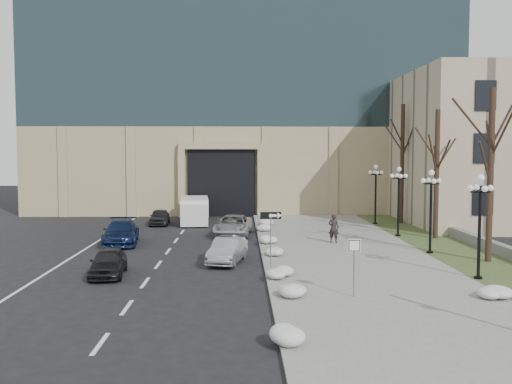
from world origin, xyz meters
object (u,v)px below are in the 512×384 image
at_px(lamppost_a, 480,212).
at_px(lamppost_c, 399,192).
at_px(one_way_sign, 274,222).
at_px(pedestrian, 334,228).
at_px(keep_sign, 354,255).
at_px(lamppost_d, 376,186).
at_px(car_b, 228,251).
at_px(lamppost_b, 431,200).
at_px(box_truck, 194,211).
at_px(car_d, 233,225).
at_px(car_e, 160,217).
at_px(car_c, 121,232).
at_px(car_a, 108,262).

height_order(lamppost_a, lamppost_c, same).
xyz_separation_m(one_way_sign, lamppost_c, (8.97, 10.57, 0.71)).
bearing_deg(pedestrian, lamppost_a, 138.93).
bearing_deg(lamppost_c, keep_sign, -111.06).
height_order(lamppost_c, lamppost_d, same).
distance_m(car_b, lamppost_d, 19.00).
distance_m(lamppost_a, lamppost_b, 6.50).
relative_size(box_truck, lamppost_b, 1.36).
xyz_separation_m(car_d, car_e, (-5.91, 6.06, -0.08)).
distance_m(lamppost_a, lamppost_c, 13.00).
xyz_separation_m(car_b, lamppost_c, (11.28, 8.60, 2.42)).
distance_m(car_c, lamppost_c, 18.37).
distance_m(car_b, box_truck, 17.10).
height_order(car_a, lamppost_d, lamppost_d).
height_order(car_d, one_way_sign, one_way_sign).
relative_size(box_truck, lamppost_c, 1.36).
relative_size(car_d, lamppost_c, 1.06).
bearing_deg(lamppost_a, lamppost_d, 90.00).
distance_m(box_truck, lamppost_c, 16.67).
bearing_deg(car_c, keep_sign, -56.66).
relative_size(car_d, pedestrian, 2.78).
bearing_deg(keep_sign, lamppost_d, 77.73).
xyz_separation_m(car_b, pedestrian, (6.44, 5.68, 0.38)).
relative_size(car_b, lamppost_d, 0.83).
distance_m(car_b, car_c, 9.29).
bearing_deg(lamppost_d, lamppost_a, -90.00).
height_order(box_truck, lamppost_c, lamppost_c).
bearing_deg(box_truck, car_c, -114.00).
bearing_deg(lamppost_c, car_a, -145.44).
bearing_deg(lamppost_b, lamppost_d, 90.00).
bearing_deg(pedestrian, car_d, -9.44).
relative_size(car_c, lamppost_d, 1.07).
height_order(car_a, car_d, car_d).
xyz_separation_m(car_a, pedestrian, (11.90, 8.61, 0.39)).
bearing_deg(lamppost_c, car_c, -172.86).
height_order(car_e, box_truck, box_truck).
bearing_deg(keep_sign, one_way_sign, 119.71).
relative_size(car_d, keep_sign, 2.12).
relative_size(car_c, car_d, 1.00).
bearing_deg(lamppost_d, keep_sign, -105.34).
relative_size(pedestrian, lamppost_a, 0.38).
xyz_separation_m(pedestrian, lamppost_a, (4.84, -10.08, 2.04)).
height_order(car_b, car_c, car_c).
relative_size(car_a, one_way_sign, 1.30).
height_order(car_b, pedestrian, pedestrian).
bearing_deg(car_d, lamppost_a, -45.96).
bearing_deg(car_c, lamppost_d, 18.54).
bearing_deg(lamppost_a, pedestrian, 115.62).
bearing_deg(car_e, car_c, -99.77).
height_order(car_b, car_d, car_d).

